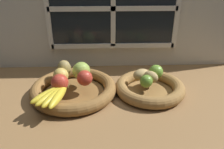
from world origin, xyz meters
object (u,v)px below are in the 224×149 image
potato_back (153,73)px  fruit_bowl_left (74,89)px  lime_far (156,72)px  apple_golden_left (61,75)px  lime_near (146,81)px  apple_green_back (81,71)px  banana_bunch_front (54,95)px  potato_oblong (141,74)px  pear_brown (64,68)px  apple_red_right (85,78)px  potato_large (151,77)px  apple_red_front (60,83)px  fruit_bowl_right (150,88)px

potato_back → fruit_bowl_left: bearing=-172.7°
fruit_bowl_left → lime_far: bearing=6.2°
apple_golden_left → lime_near: bearing=-8.7°
apple_green_back → lime_near: 28.26cm
banana_bunch_front → lime_far: 44.39cm
potato_oblong → pear_brown: bearing=172.5°
apple_red_right → potato_large: apple_red_right is taller
potato_large → lime_far: 4.98cm
lime_far → potato_large: bearing=-127.9°
pear_brown → potato_large: 38.13cm
apple_red_front → lime_far: apple_red_front is taller
apple_red_right → banana_bunch_front: bearing=-136.4°
pear_brown → lime_far: pear_brown is taller
apple_golden_left → potato_large: size_ratio=0.98×
potato_oblong → apple_red_right: bearing=-170.3°
fruit_bowl_right → apple_golden_left: size_ratio=4.65×
apple_golden_left → banana_bunch_front: apple_golden_left is taller
apple_golden_left → pear_brown: bearing=84.6°
pear_brown → potato_oblong: bearing=-7.5°
potato_large → apple_red_right: bearing=-177.3°
lime_near → apple_green_back: bearing=162.7°
fruit_bowl_left → lime_near: lime_near is taller
apple_red_right → apple_green_back: 6.09cm
apple_red_front → potato_oblong: size_ratio=0.90×
pear_brown → potato_large: size_ratio=1.16×
fruit_bowl_left → lime_far: size_ratio=5.94×
potato_oblong → apple_green_back: bearing=176.3°
lime_near → potato_oblong: bearing=98.6°
potato_back → lime_far: size_ratio=1.32×
fruit_bowl_right → apple_golden_left: apple_golden_left is taller
fruit_bowl_left → fruit_bowl_right: bearing=0.0°
fruit_bowl_left → banana_bunch_front: 13.62cm
lime_near → apple_red_front: bearing=-177.7°
apple_red_front → lime_near: (34.65, 1.39, -0.82)cm
banana_bunch_front → potato_back: (40.55, 16.00, 0.41)cm
lime_far → apple_green_back: bearing=179.0°
apple_golden_left → apple_green_back: 8.92cm
apple_golden_left → potato_large: 37.99cm
potato_large → potato_back: size_ratio=0.81×
apple_golden_left → potato_oblong: size_ratio=0.84×
fruit_bowl_right → lime_far: (3.04, 3.91, 5.79)cm
fruit_bowl_left → apple_golden_left: size_ratio=5.67×
potato_large → apple_red_front: bearing=-171.9°
pear_brown → lime_far: size_ratio=1.24×
apple_green_back → potato_large: 29.93cm
apple_red_front → apple_green_back: 12.46cm
fruit_bowl_left → banana_bunch_front: bearing=-116.3°
apple_golden_left → lime_far: size_ratio=1.05×
fruit_bowl_right → apple_red_front: bearing=-171.9°
potato_large → lime_far: size_ratio=1.07×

